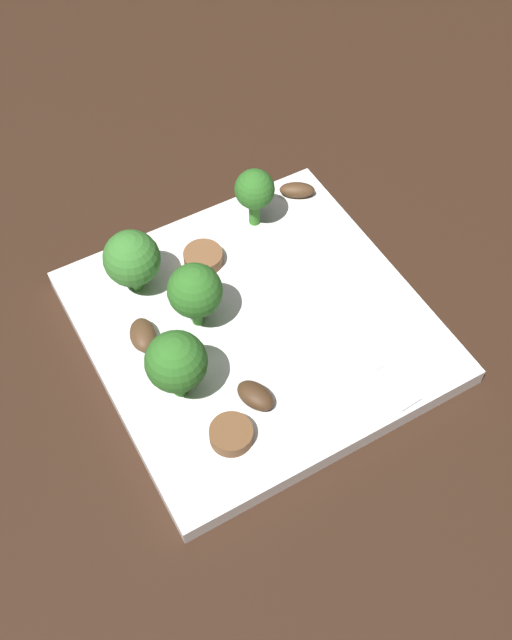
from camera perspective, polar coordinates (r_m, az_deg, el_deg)
name	(u,v)px	position (r m, az deg, el deg)	size (l,w,h in m)	color
ground_plane	(256,332)	(0.56, 0.00, -0.92)	(1.40, 1.40, 0.00)	black
plate	(256,326)	(0.55, 0.00, -0.47)	(0.24, 0.24, 0.02)	white
fork	(345,330)	(0.55, 6.96, -0.76)	(0.18, 0.02, 0.00)	silver
broccoli_floret_0	(255,191)	(0.59, -0.11, 10.05)	(0.03, 0.03, 0.05)	#347525
broccoli_floret_1	(132,259)	(0.55, -9.65, 4.72)	(0.04, 0.04, 0.06)	#408630
broccoli_floret_2	(176,362)	(0.49, -6.23, -3.29)	(0.04, 0.04, 0.06)	#347525
broccoli_floret_3	(195,291)	(0.52, -4.78, 2.25)	(0.04, 0.04, 0.06)	#347525
sausage_slice_0	(203,258)	(0.58, -4.14, 4.87)	(0.03, 0.03, 0.01)	brown
sausage_slice_1	(231,434)	(0.49, -1.94, -8.89)	(0.03, 0.03, 0.01)	brown
mushroom_0	(297,190)	(0.63, 3.22, 10.08)	(0.03, 0.01, 0.01)	#4C331E
mushroom_1	(143,335)	(0.54, -8.80, -1.15)	(0.03, 0.02, 0.01)	#4C331E
mushroom_2	(255,396)	(0.51, -0.05, -5.90)	(0.03, 0.02, 0.01)	#422B19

